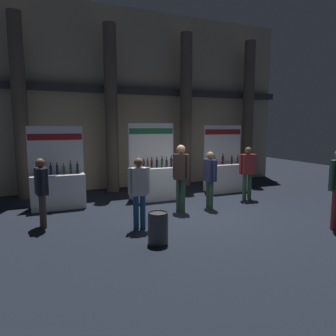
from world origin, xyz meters
name	(u,v)px	position (x,y,z in m)	size (l,w,h in m)	color
ground_plane	(198,214)	(0.00, 0.00, 0.00)	(24.00, 24.00, 0.00)	black
hall_colonnade	(146,102)	(0.00, 4.27, 3.19)	(11.62, 1.03, 6.52)	tan
exhibitor_booth_0	(58,187)	(-3.36, 2.07, 0.59)	(1.51, 0.72, 2.31)	white
exhibitor_booth_1	(155,180)	(-0.48, 1.99, 0.62)	(1.51, 0.66, 2.40)	white
exhibitor_booth_2	(226,175)	(2.31, 2.19, 0.59)	(1.51, 0.66, 2.33)	white
trash_bin	(158,228)	(-1.71, -1.56, 0.32)	(0.40, 0.40, 0.63)	#38383D
visitor_1	(181,172)	(-0.31, 0.41, 1.08)	(0.39, 0.40, 1.81)	#33563D
visitor_2	(210,175)	(0.60, 0.41, 0.94)	(0.25, 0.51, 1.60)	#33563D
visitor_3	(248,168)	(2.21, 0.86, 1.00)	(0.59, 0.30, 1.66)	#33563D
visitor_4	(139,188)	(-1.79, -0.57, 0.95)	(0.50, 0.27, 1.61)	navy
visitor_5	(41,187)	(-3.79, 0.39, 0.95)	(0.30, 0.55, 1.59)	#47382D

